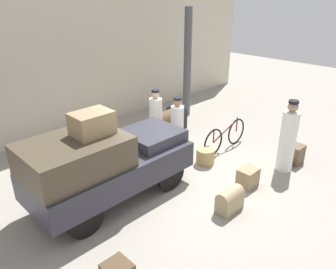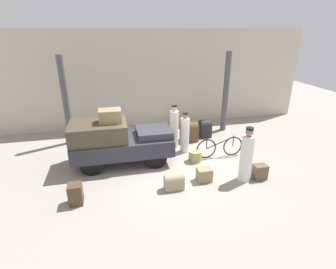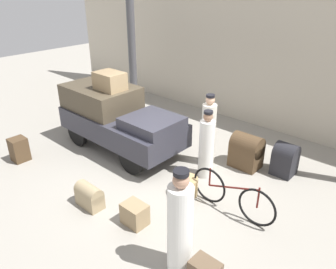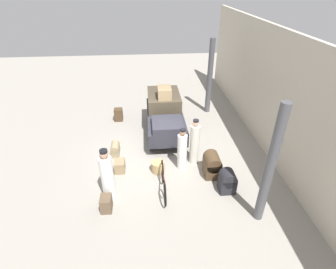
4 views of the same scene
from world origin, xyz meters
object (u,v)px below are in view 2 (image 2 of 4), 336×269
object	(u,v)px
trunk_large_brown	(260,172)
suitcase_small_leather	(76,194)
truck	(118,141)
bicycle	(220,147)
trunk_on_truck_roof	(110,116)
trunk_umber_medium	(174,182)
porter_carrying_trunk	(174,128)
suitcase_black_upright	(189,131)
suitcase_tan_flat	(204,175)
porter_lifting_near_truck	(185,134)
wicker_basket	(195,156)
trunk_barrel_dark	(205,128)
porter_with_bicycle	(246,157)

from	to	relation	value
trunk_large_brown	suitcase_small_leather	bearing A→B (deg)	-179.47
truck	suitcase_small_leather	distance (m)	2.53
bicycle	trunk_on_truck_roof	world-z (taller)	trunk_on_truck_roof
truck	trunk_large_brown	size ratio (longest dim) A/B	7.14
trunk_umber_medium	porter_carrying_trunk	bearing A→B (deg)	76.10
suitcase_black_upright	suitcase_tan_flat	distance (m)	3.22
truck	suitcase_tan_flat	distance (m)	3.21
trunk_umber_medium	trunk_large_brown	xyz separation A→B (m)	(2.83, -0.02, -0.01)
porter_carrying_trunk	trunk_umber_medium	xyz separation A→B (m)	(-0.73, -2.94, -0.57)
porter_lifting_near_truck	trunk_on_truck_roof	size ratio (longest dim) A/B	2.16
wicker_basket	trunk_large_brown	distance (m)	2.30
trunk_large_brown	trunk_barrel_dark	xyz separation A→B (m)	(-0.49, 3.75, 0.15)
suitcase_black_upright	trunk_barrel_dark	distance (m)	0.88
porter_lifting_near_truck	bicycle	bearing A→B (deg)	-32.37
trunk_umber_medium	trunk_large_brown	distance (m)	2.83
suitcase_tan_flat	bicycle	bearing A→B (deg)	52.30
wicker_basket	porter_lifting_near_truck	world-z (taller)	porter_lifting_near_truck
trunk_umber_medium	bicycle	bearing A→B (deg)	38.24
porter_with_bicycle	trunk_barrel_dark	size ratio (longest dim) A/B	2.30
truck	suitcase_black_upright	bearing A→B (deg)	24.50
porter_with_bicycle	suitcase_small_leather	world-z (taller)	porter_with_bicycle
porter_with_bicycle	suitcase_small_leather	distance (m)	5.14
trunk_barrel_dark	trunk_on_truck_roof	xyz separation A→B (m)	(-4.05, -1.69, 1.40)
suitcase_small_leather	porter_with_bicycle	bearing A→B (deg)	1.08
trunk_large_brown	suitcase_black_upright	bearing A→B (deg)	110.94
bicycle	suitcase_tan_flat	size ratio (longest dim) A/B	3.99
porter_carrying_trunk	trunk_barrel_dark	size ratio (longest dim) A/B	2.27
bicycle	porter_carrying_trunk	size ratio (longest dim) A/B	1.03
truck	bicycle	xyz separation A→B (m)	(3.71, -0.32, -0.48)
porter_with_bicycle	trunk_on_truck_roof	world-z (taller)	trunk_on_truck_roof
wicker_basket	porter_carrying_trunk	distance (m)	1.55
trunk_umber_medium	suitcase_small_leather	bearing A→B (deg)	-178.55
trunk_umber_medium	trunk_large_brown	bearing A→B (deg)	-0.38
suitcase_small_leather	porter_carrying_trunk	bearing A→B (deg)	40.45
suitcase_tan_flat	porter_with_bicycle	bearing A→B (deg)	-10.04
wicker_basket	porter_carrying_trunk	bearing A→B (deg)	108.71
porter_carrying_trunk	porter_with_bicycle	world-z (taller)	porter_with_bicycle
porter_carrying_trunk	trunk_barrel_dark	bearing A→B (deg)	26.19
porter_carrying_trunk	porter_lifting_near_truck	world-z (taller)	porter_carrying_trunk
porter_with_bicycle	suitcase_tan_flat	bearing A→B (deg)	169.96
trunk_barrel_dark	bicycle	bearing A→B (deg)	-94.44
wicker_basket	suitcase_tan_flat	world-z (taller)	suitcase_tan_flat
trunk_barrel_dark	porter_carrying_trunk	bearing A→B (deg)	-153.81
bicycle	wicker_basket	bearing A→B (deg)	-172.62
suitcase_tan_flat	wicker_basket	bearing A→B (deg)	84.18
wicker_basket	porter_with_bicycle	distance (m)	2.03
truck	trunk_umber_medium	world-z (taller)	truck
trunk_large_brown	trunk_on_truck_roof	size ratio (longest dim) A/B	0.65
trunk_barrel_dark	suitcase_tan_flat	bearing A→B (deg)	-110.37
porter_lifting_near_truck	suitcase_tan_flat	bearing A→B (deg)	-89.61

